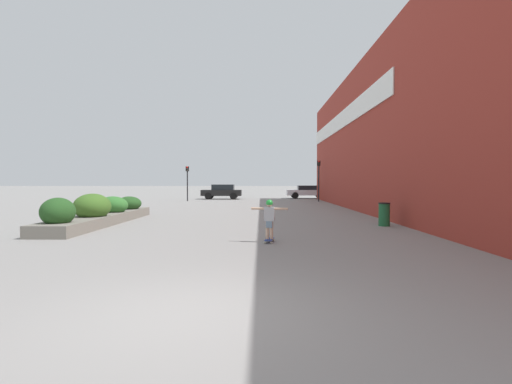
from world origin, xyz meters
TOP-DOWN VIEW (x-y plane):
  - ground_plane at (0.00, 0.00)m, footprint 300.00×300.00m
  - building_wall_right at (7.12, 16.28)m, footprint 0.67×39.76m
  - planter_box at (-5.77, 11.30)m, footprint 1.47×9.29m
  - skateboard at (1.28, 6.40)m, footprint 0.34×0.75m
  - skateboarder at (1.28, 6.40)m, footprint 1.10×0.26m
  - trash_bin at (6.05, 10.80)m, footprint 0.47×0.47m
  - car_leftmost at (-2.96, 35.19)m, footprint 4.05×2.00m
  - car_center_left at (6.00, 37.08)m, footprint 4.36×2.00m
  - traffic_light_left at (-5.80, 31.30)m, footprint 0.28×0.30m
  - traffic_light_right at (6.20, 30.37)m, footprint 0.28×0.30m

SIDE VIEW (x-z plane):
  - ground_plane at x=0.00m, z-range 0.00..0.00m
  - skateboard at x=1.28m, z-range 0.02..0.12m
  - trash_bin at x=6.05m, z-range 0.00..0.95m
  - planter_box at x=-5.77m, z-range -0.16..1.17m
  - car_center_left at x=6.00m, z-range 0.06..1.43m
  - car_leftmost at x=-2.96m, z-range 0.05..1.54m
  - skateboarder at x=1.28m, z-range 0.22..1.40m
  - traffic_light_left at x=-5.80m, z-range 0.60..3.80m
  - traffic_light_right at x=6.20m, z-range 0.65..4.32m
  - building_wall_right at x=7.12m, z-range 0.01..8.91m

